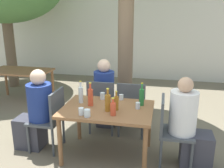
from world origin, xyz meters
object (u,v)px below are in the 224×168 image
soda_bottle_1 (113,109)px  green_bottle_3 (142,97)px  soda_bottle_0 (90,97)px  drinking_glass_1 (138,106)px  person_seated_0 (36,114)px  amber_bottle_5 (108,102)px  dining_table_back (20,74)px  person_seated_1 (189,128)px  dining_table_front (107,114)px  drinking_glass_0 (102,96)px  patio_chair_0 (51,116)px  patio_chair_3 (132,106)px  drinking_glass_4 (121,97)px  person_seated_2 (105,97)px  amber_bottle_2 (116,103)px  patio_chair_2 (102,103)px  water_bottle_4 (81,94)px  drinking_glass_2 (87,113)px  drinking_glass_3 (81,111)px

soda_bottle_1 → green_bottle_3: bearing=52.9°
soda_bottle_0 → green_bottle_3: soda_bottle_0 is taller
drinking_glass_1 → person_seated_0: bearing=-177.8°
amber_bottle_5 → drinking_glass_1: size_ratio=3.55×
dining_table_back → person_seated_1: (3.47, -1.76, -0.09)m
dining_table_front → drinking_glass_0: 0.38m
soda_bottle_0 → person_seated_0: bearing=-177.5°
patio_chair_0 → amber_bottle_5: amber_bottle_5 is taller
drinking_glass_0 → patio_chair_0: bearing=-155.5°
patio_chair_0 → person_seated_1: bearing=90.0°
drinking_glass_1 → patio_chair_3: bearing=104.9°
dining_table_back → amber_bottle_5: 3.07m
dining_table_back → drinking_glass_4: bearing=-29.2°
person_seated_1 → person_seated_2: person_seated_2 is taller
person_seated_0 → person_seated_1: size_ratio=1.00×
person_seated_1 → person_seated_2: bearing=55.9°
amber_bottle_5 → patio_chair_3: bearing=74.5°
person_seated_0 → drinking_glass_1: (1.48, 0.06, 0.22)m
person_seated_0 → drinking_glass_4: bearing=106.3°
amber_bottle_2 → patio_chair_3: bearing=80.9°
green_bottle_3 → patio_chair_2: bearing=145.6°
water_bottle_4 → dining_table_front: bearing=-15.6°
person_seated_0 → soda_bottle_1: 1.25m
patio_chair_2 → drinking_glass_2: 1.03m
person_seated_2 → amber_bottle_2: 1.05m
soda_bottle_1 → green_bottle_3: green_bottle_3 is taller
green_bottle_3 → amber_bottle_5: 0.51m
soda_bottle_0 → drinking_glass_2: soda_bottle_0 is taller
soda_bottle_0 → amber_bottle_2: soda_bottle_0 is taller
person_seated_0 → dining_table_front: bearing=90.0°
person_seated_0 → drinking_glass_2: person_seated_0 is taller
patio_chair_0 → person_seated_0: bearing=-90.0°
drinking_glass_4 → amber_bottle_2: bearing=-89.7°
drinking_glass_0 → drinking_glass_4: 0.28m
soda_bottle_0 → soda_bottle_1: soda_bottle_0 is taller
amber_bottle_5 → patio_chair_2: bearing=109.7°
dining_table_front → person_seated_1: 1.08m
dining_table_front → patio_chair_2: size_ratio=1.33×
dining_table_front → green_bottle_3: size_ratio=3.76×
patio_chair_3 → drinking_glass_1: size_ratio=10.47×
soda_bottle_0 → green_bottle_3: (0.69, 0.16, -0.00)m
drinking_glass_4 → soda_bottle_1: bearing=-90.3°
patio_chair_0 → water_bottle_4: water_bottle_4 is taller
soda_bottle_0 → person_seated_1: bearing=-1.6°
person_seated_0 → drinking_glass_3: person_seated_0 is taller
drinking_glass_3 → drinking_glass_4: (0.40, 0.65, -0.01)m
patio_chair_0 → green_bottle_3: (1.29, 0.19, 0.33)m
amber_bottle_5 → soda_bottle_1: bearing=-50.9°
dining_table_front → green_bottle_3: (0.44, 0.19, 0.22)m
person_seated_0 → green_bottle_3: 1.56m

